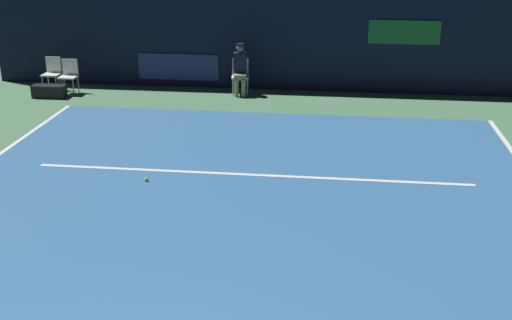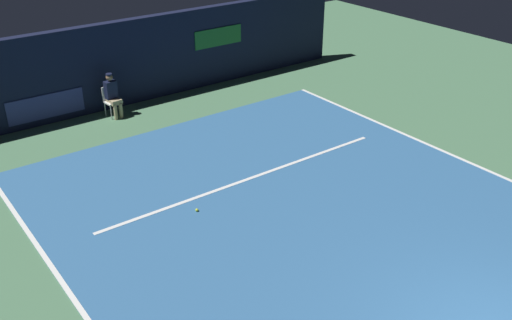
{
  "view_description": "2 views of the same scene",
  "coord_description": "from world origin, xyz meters",
  "px_view_note": "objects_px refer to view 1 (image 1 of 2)",
  "views": [
    {
      "loc": [
        1.4,
        -3.45,
        4.34
      ],
      "look_at": [
        0.32,
        5.36,
        0.95
      ],
      "focal_mm": 44.82,
      "sensor_mm": 36.0,
      "label": 1
    },
    {
      "loc": [
        -7.12,
        -2.9,
        6.85
      ],
      "look_at": [
        -0.33,
        6.32,
        0.93
      ],
      "focal_mm": 40.99,
      "sensor_mm": 36.0,
      "label": 2
    }
  ],
  "objects_px": {
    "equipment_bag": "(49,91)",
    "courtside_chair_near": "(52,72)",
    "courtside_chair_far": "(69,74)",
    "tennis_ball": "(146,179)",
    "line_judge_on_chair": "(240,69)"
  },
  "relations": [
    {
      "from": "courtside_chair_near",
      "to": "courtside_chair_far",
      "type": "height_order",
      "value": "same"
    },
    {
      "from": "courtside_chair_far",
      "to": "tennis_ball",
      "type": "height_order",
      "value": "courtside_chair_far"
    },
    {
      "from": "courtside_chair_near",
      "to": "tennis_ball",
      "type": "relative_size",
      "value": 12.94
    },
    {
      "from": "courtside_chair_far",
      "to": "tennis_ball",
      "type": "distance_m",
      "value": 6.72
    },
    {
      "from": "courtside_chair_near",
      "to": "courtside_chair_far",
      "type": "relative_size",
      "value": 1.0
    },
    {
      "from": "courtside_chair_near",
      "to": "courtside_chair_far",
      "type": "bearing_deg",
      "value": -21.54
    },
    {
      "from": "courtside_chair_far",
      "to": "courtside_chair_near",
      "type": "bearing_deg",
      "value": 158.46
    },
    {
      "from": "courtside_chair_near",
      "to": "equipment_bag",
      "type": "bearing_deg",
      "value": -75.41
    },
    {
      "from": "line_judge_on_chair",
      "to": "equipment_bag",
      "type": "bearing_deg",
      "value": -169.57
    },
    {
      "from": "line_judge_on_chair",
      "to": "equipment_bag",
      "type": "height_order",
      "value": "line_judge_on_chair"
    },
    {
      "from": "equipment_bag",
      "to": "courtside_chair_near",
      "type": "bearing_deg",
      "value": 103.4
    },
    {
      "from": "courtside_chair_far",
      "to": "equipment_bag",
      "type": "relative_size",
      "value": 1.05
    },
    {
      "from": "courtside_chair_near",
      "to": "equipment_bag",
      "type": "relative_size",
      "value": 1.05
    },
    {
      "from": "line_judge_on_chair",
      "to": "courtside_chair_far",
      "type": "bearing_deg",
      "value": -174.84
    },
    {
      "from": "tennis_ball",
      "to": "equipment_bag",
      "type": "xyz_separation_m",
      "value": [
        -4.04,
        5.12,
        0.11
      ]
    }
  ]
}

